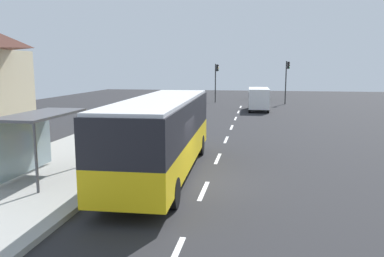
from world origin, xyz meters
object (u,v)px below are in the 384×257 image
(bus, at_px, (163,131))
(traffic_light_near_side, at_px, (287,76))
(recycling_bin_orange, at_px, (116,151))
(white_van, at_px, (259,98))
(bus_shelter, at_px, (35,128))
(recycling_bin_blue, at_px, (127,145))
(recycling_bin_yellow, at_px, (131,142))
(traffic_light_far_side, at_px, (216,77))
(recycling_bin_red, at_px, (122,148))
(sedan_near, at_px, (259,93))

(bus, height_order, traffic_light_near_side, traffic_light_near_side)
(recycling_bin_orange, relative_size, traffic_light_near_side, 0.18)
(white_van, distance_m, bus_shelter, 27.81)
(recycling_bin_blue, xyz_separation_m, recycling_bin_yellow, (0.00, 0.70, 0.00))
(recycling_bin_orange, xyz_separation_m, traffic_light_far_side, (1.10, 32.12, 2.57))
(traffic_light_near_side, xyz_separation_m, traffic_light_far_side, (-8.60, 0.80, -0.19))
(recycling_bin_blue, height_order, bus_shelter, bus_shelter)
(bus, bearing_deg, recycling_bin_orange, 154.51)
(recycling_bin_blue, relative_size, traffic_light_far_side, 0.20)
(white_van, height_order, recycling_bin_blue, white_van)
(recycling_bin_red, distance_m, traffic_light_far_side, 31.54)
(recycling_bin_yellow, height_order, traffic_light_far_side, traffic_light_far_side)
(bus, distance_m, recycling_bin_red, 3.34)
(recycling_bin_blue, distance_m, traffic_light_far_side, 30.84)
(sedan_near, relative_size, recycling_bin_orange, 4.66)
(traffic_light_far_side, bearing_deg, recycling_bin_blue, -92.05)
(sedan_near, bearing_deg, recycling_bin_orange, -99.67)
(white_van, xyz_separation_m, recycling_bin_blue, (-6.40, -22.26, -0.69))
(recycling_bin_blue, xyz_separation_m, traffic_light_far_side, (1.10, 30.72, 2.57))
(bus, xyz_separation_m, recycling_bin_blue, (-2.49, 2.59, -1.19))
(recycling_bin_orange, bearing_deg, sedan_near, 80.33)
(white_van, bearing_deg, bus, -98.95)
(sedan_near, relative_size, bus_shelter, 1.11)
(white_van, xyz_separation_m, bus_shelter, (-8.61, -26.44, 0.75))
(sedan_near, xyz_separation_m, recycling_bin_blue, (-6.50, -36.76, -0.14))
(traffic_light_far_side, height_order, bus_shelter, traffic_light_far_side)
(white_van, bearing_deg, traffic_light_near_side, 66.69)
(recycling_bin_yellow, bearing_deg, white_van, 73.47)
(bus, distance_m, recycling_bin_blue, 3.78)
(sedan_near, xyz_separation_m, bus_shelter, (-8.71, -40.93, 1.31))
(white_van, relative_size, traffic_light_near_side, 1.02)
(recycling_bin_blue, height_order, recycling_bin_yellow, same)
(white_van, bearing_deg, traffic_light_far_side, 122.08)
(traffic_light_far_side, distance_m, bus_shelter, 35.06)
(recycling_bin_orange, relative_size, recycling_bin_yellow, 1.00)
(bus, xyz_separation_m, recycling_bin_yellow, (-2.49, 3.29, -1.19))
(bus, xyz_separation_m, traffic_light_far_side, (-1.39, 33.30, 1.39))
(recycling_bin_blue, bearing_deg, recycling_bin_red, -90.00)
(sedan_near, height_order, traffic_light_far_side, traffic_light_far_side)
(recycling_bin_red, xyz_separation_m, traffic_light_near_side, (9.70, 30.62, 2.76))
(white_van, height_order, traffic_light_far_side, traffic_light_far_side)
(sedan_near, bearing_deg, recycling_bin_red, -99.84)
(recycling_bin_orange, distance_m, recycling_bin_yellow, 2.10)
(recycling_bin_red, height_order, traffic_light_near_side, traffic_light_near_side)
(traffic_light_near_side, bearing_deg, recycling_bin_orange, -107.21)
(sedan_near, height_order, recycling_bin_red, sedan_near)
(recycling_bin_orange, bearing_deg, recycling_bin_blue, 90.00)
(sedan_near, xyz_separation_m, recycling_bin_red, (-6.50, -37.46, -0.14))
(recycling_bin_red, bearing_deg, bus, -37.17)
(sedan_near, relative_size, traffic_light_near_side, 0.86)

